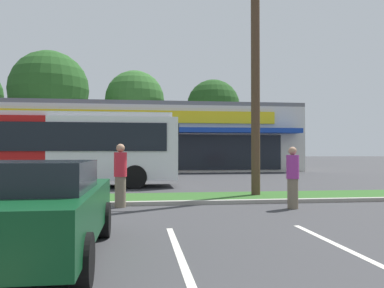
{
  "coord_description": "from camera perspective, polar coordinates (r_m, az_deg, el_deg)",
  "views": [
    {
      "loc": [
        -0.21,
        1.18,
        1.58
      ],
      "look_at": [
        2.03,
        18.1,
        1.9
      ],
      "focal_mm": 36.86,
      "sensor_mm": 36.0,
      "label": 1
    }
  ],
  "objects": [
    {
      "name": "grass_median",
      "position": [
        12.91,
        -6.62,
        -7.83
      ],
      "size": [
        56.0,
        2.2,
        0.12
      ],
      "primitive_type": "cube",
      "color": "#2D5B23",
      "rests_on": "ground_plane"
    },
    {
      "name": "utility_pole",
      "position": [
        14.03,
        8.59,
        15.65
      ],
      "size": [
        3.03,
        2.4,
        10.53
      ],
      "color": "#4C3826",
      "rests_on": "ground_plane"
    },
    {
      "name": "city_bus",
      "position": [
        18.44,
        -21.39,
        -0.42
      ],
      "size": [
        12.12,
        2.67,
        3.25
      ],
      "rotation": [
        0.0,
        0.0,
        -0.0
      ],
      "color": "#B71414",
      "rests_on": "ground_plane"
    },
    {
      "name": "parking_stripe_1",
      "position": [
        5.92,
        -1.49,
        -16.52
      ],
      "size": [
        0.12,
        4.8,
        0.01
      ],
      "primitive_type": "cube",
      "color": "silver",
      "rests_on": "ground_plane"
    },
    {
      "name": "pedestrian_near_bench",
      "position": [
        11.33,
        -10.32,
        -4.49
      ],
      "size": [
        0.36,
        0.36,
        1.79
      ],
      "rotation": [
        0.0,
        0.0,
        5.54
      ],
      "color": "#726651",
      "rests_on": "ground_plane"
    },
    {
      "name": "tree_left",
      "position": [
        44.7,
        -19.96,
        7.35
      ],
      "size": [
        8.27,
        8.27,
        12.23
      ],
      "color": "#473323",
      "rests_on": "ground_plane"
    },
    {
      "name": "car_0",
      "position": [
        6.25,
        -21.73,
        -8.59
      ],
      "size": [
        1.94,
        4.38,
        1.44
      ],
      "rotation": [
        0.0,
        0.0,
        1.57
      ],
      "color": "#0C3F1E",
      "rests_on": "ground_plane"
    },
    {
      "name": "curb_lip",
      "position": [
        11.7,
        -6.52,
        -8.53
      ],
      "size": [
        56.0,
        0.24,
        0.12
      ],
      "primitive_type": "cube",
      "color": "#99968C",
      "rests_on": "ground_plane"
    },
    {
      "name": "storefront_building",
      "position": [
        35.18,
        -7.25,
        0.7
      ],
      "size": [
        24.92,
        14.03,
        5.33
      ],
      "color": "beige",
      "rests_on": "ground_plane"
    },
    {
      "name": "tree_mid_left",
      "position": [
        45.72,
        -8.29,
        6.27
      ],
      "size": [
        6.73,
        6.73,
        10.8
      ],
      "color": "#473323",
      "rests_on": "ground_plane"
    },
    {
      "name": "tree_mid",
      "position": [
        44.44,
        3.09,
        5.49
      ],
      "size": [
        5.91,
        5.91,
        9.64
      ],
      "color": "#473323",
      "rests_on": "ground_plane"
    },
    {
      "name": "parking_stripe_2",
      "position": [
        6.71,
        22.94,
        -14.56
      ],
      "size": [
        0.12,
        4.8,
        0.01
      ],
      "primitive_type": "cube",
      "color": "silver",
      "rests_on": "ground_plane"
    },
    {
      "name": "pedestrian_mid",
      "position": [
        11.25,
        14.36,
        -4.72
      ],
      "size": [
        0.34,
        0.34,
        1.71
      ],
      "rotation": [
        0.0,
        0.0,
        1.16
      ],
      "color": "#726651",
      "rests_on": "ground_plane"
    }
  ]
}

